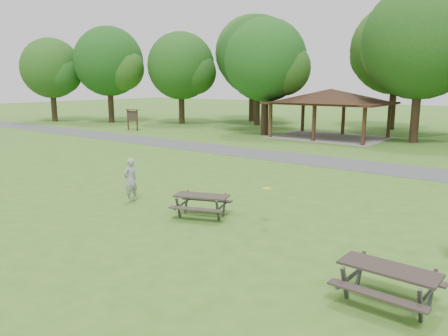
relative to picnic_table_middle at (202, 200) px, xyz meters
The scene contains 16 objects.
ground 2.77m from the picnic_table_middle, 119.86° to the right, with size 160.00×160.00×0.00m, color #3D6E1F.
asphalt_path 11.73m from the picnic_table_middle, 96.63° to the left, with size 120.00×3.20×0.02m, color #49494C.
pavilion 22.44m from the picnic_table_middle, 103.89° to the left, with size 8.60×7.01×3.76m.
notice_board 26.48m from the picnic_table_middle, 143.77° to the left, with size 1.60×0.30×1.88m.
tree_row_a 35.70m from the picnic_table_middle, 146.09° to the left, with size 7.56×7.20×9.97m.
tree_row_b 32.54m from the picnic_table_middle, 133.86° to the left, with size 7.14×6.80×9.28m.
tree_row_c 31.30m from the picnic_table_middle, 119.77° to the left, with size 8.19×7.80×10.67m.
tree_row_d 23.23m from the picnic_table_middle, 116.99° to the left, with size 6.93×6.60×9.27m.
tree_row_e 23.52m from the picnic_table_middle, 88.11° to the left, with size 8.40×8.00×11.02m.
tree_deep_a 35.87m from the picnic_table_middle, 121.17° to the left, with size 8.40×8.00×11.38m.
tree_deep_b 31.49m from the picnic_table_middle, 96.06° to the left, with size 8.40×8.00×11.13m.
tree_flank_left 39.33m from the picnic_table_middle, 154.71° to the left, with size 6.72×6.40×8.93m.
picnic_table_middle is the anchor object (origin of this frame).
picnic_table_far 6.86m from the picnic_table_middle, 18.01° to the right, with size 1.88×1.54×0.80m.
frisbee_in_flight 2.31m from the picnic_table_middle, 10.25° to the left, with size 0.34×0.34×0.02m.
frisbee_thrower 3.21m from the picnic_table_middle, behind, with size 0.59×0.38×1.61m, color #979799.
Camera 1 is at (10.12, -7.90, 4.26)m, focal length 35.00 mm.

